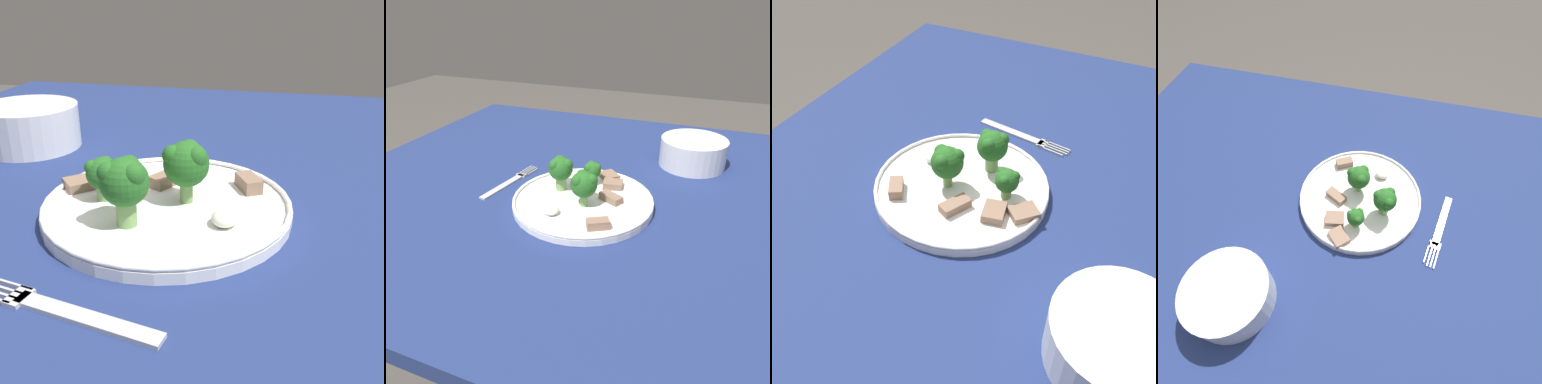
{
  "view_description": "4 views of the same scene",
  "coord_description": "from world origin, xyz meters",
  "views": [
    {
      "loc": [
        -0.49,
        -0.22,
        0.98
      ],
      "look_at": [
        -0.05,
        -0.12,
        0.78
      ],
      "focal_mm": 42.0,
      "sensor_mm": 36.0,
      "label": 1
    },
    {
      "loc": [
        0.17,
        -0.69,
        1.12
      ],
      "look_at": [
        -0.06,
        -0.1,
        0.78
      ],
      "focal_mm": 35.0,
      "sensor_mm": 36.0,
      "label": 2
    },
    {
      "loc": [
        0.43,
        0.15,
        1.23
      ],
      "look_at": [
        -0.02,
        -0.07,
        0.78
      ],
      "focal_mm": 42.0,
      "sensor_mm": 36.0,
      "label": 3
    },
    {
      "loc": [
        -0.12,
        0.28,
        1.33
      ],
      "look_at": [
        -0.03,
        -0.07,
        0.81
      ],
      "focal_mm": 28.0,
      "sensor_mm": 36.0,
      "label": 4
    }
  ],
  "objects": [
    {
      "name": "meat_slice_edge_slice",
      "position": [
        -0.03,
        0.02,
        0.77
      ],
      "size": [
        0.05,
        0.05,
        0.01
      ],
      "color": "#846651",
      "rests_on": "dinner_plate"
    },
    {
      "name": "fork",
      "position": [
        -0.24,
        -0.06,
        0.75
      ],
      "size": [
        0.05,
        0.18,
        0.0
      ],
      "color": "#B2B2B7",
      "rests_on": "table"
    },
    {
      "name": "meat_slice_middle_slice",
      "position": [
        -0.01,
        -0.02,
        0.77
      ],
      "size": [
        0.05,
        0.04,
        0.01
      ],
      "color": "#846651",
      "rests_on": "dinner_plate"
    },
    {
      "name": "broccoli_floret_center_left",
      "position": [
        -0.04,
        -0.11,
        0.81
      ],
      "size": [
        0.05,
        0.05,
        0.07
      ],
      "color": "#709E56",
      "rests_on": "dinner_plate"
    },
    {
      "name": "broccoli_floret_near_rim_left",
      "position": [
        -0.06,
        -0.02,
        0.8
      ],
      "size": [
        0.04,
        0.04,
        0.05
      ],
      "color": "#709E56",
      "rests_on": "dinner_plate"
    },
    {
      "name": "broccoli_floret_back_left",
      "position": [
        -0.11,
        -0.07,
        0.81
      ],
      "size": [
        0.05,
        0.05,
        0.07
      ],
      "color": "#709E56",
      "rests_on": "dinner_plate"
    },
    {
      "name": "ground_plane",
      "position": [
        0.0,
        0.0,
        0.0
      ],
      "size": [
        8.0,
        8.0,
        0.0
      ],
      "primitive_type": "plane",
      "color": "#4C4742"
    },
    {
      "name": "meat_slice_rear_slice",
      "position": [
        -0.0,
        -0.08,
        0.77
      ],
      "size": [
        0.05,
        0.04,
        0.01
      ],
      "color": "#846651",
      "rests_on": "dinner_plate"
    },
    {
      "name": "meat_slice_front_slice",
      "position": [
        0.01,
        -0.18,
        0.77
      ],
      "size": [
        0.04,
        0.04,
        0.02
      ],
      "color": "#846651",
      "rests_on": "dinner_plate"
    },
    {
      "name": "cream_bowl",
      "position": [
        0.12,
        0.18,
        0.78
      ],
      "size": [
        0.15,
        0.15,
        0.07
      ],
      "color": "silver",
      "rests_on": "table"
    },
    {
      "name": "sauce_dollop",
      "position": [
        -0.09,
        -0.16,
        0.77
      ],
      "size": [
        0.03,
        0.03,
        0.02
      ],
      "color": "silver",
      "rests_on": "dinner_plate"
    },
    {
      "name": "dinner_plate",
      "position": [
        -0.05,
        -0.09,
        0.76
      ],
      "size": [
        0.28,
        0.28,
        0.02
      ],
      "color": "white",
      "rests_on": "table"
    },
    {
      "name": "table",
      "position": [
        0.0,
        0.0,
        0.65
      ],
      "size": [
        1.26,
        0.99,
        0.75
      ],
      "color": "navy",
      "rests_on": "ground_plane"
    }
  ]
}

